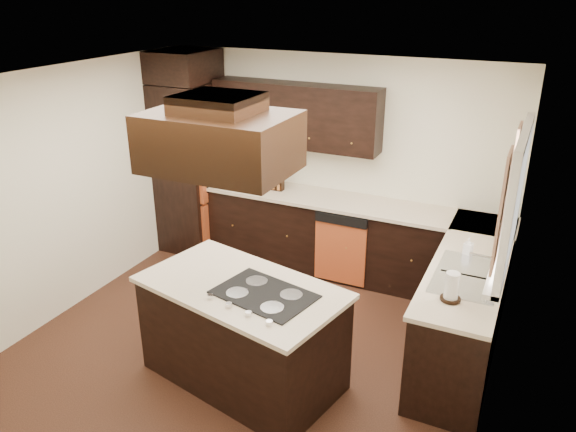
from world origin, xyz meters
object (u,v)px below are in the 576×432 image
at_px(oven_column, 191,168).
at_px(range_hood, 220,142).
at_px(spice_rack, 270,177).
at_px(island, 243,335).

relative_size(oven_column, range_hood, 2.02).
height_order(oven_column, spice_rack, oven_column).
bearing_deg(range_hood, island, 72.29).
height_order(range_hood, spice_rack, range_hood).
height_order(island, range_hood, range_hood).
bearing_deg(island, spice_rack, 123.53).
bearing_deg(oven_column, spice_rack, 4.16).
height_order(oven_column, range_hood, range_hood).
xyz_separation_m(oven_column, range_hood, (1.88, -2.25, 1.10)).
relative_size(island, range_hood, 1.55).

